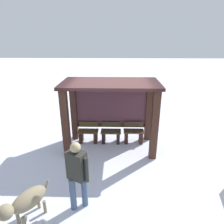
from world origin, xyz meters
TOP-DOWN VIEW (x-y plane):
  - ground_plane at (0.00, 0.00)m, footprint 60.00×60.00m
  - bus_shelter at (0.00, 0.17)m, footprint 3.13×1.63m
  - bench_left_inside at (-0.84, 0.35)m, footprint 0.74×0.40m
  - bench_center_inside at (0.00, 0.35)m, footprint 0.74×0.42m
  - bench_right_inside at (0.84, 0.35)m, footprint 0.74×0.37m
  - person_walking at (-0.64, -2.70)m, footprint 0.57×0.40m
  - dog at (-1.67, -3.11)m, footprint 0.80×1.02m

SIDE VIEW (x-z plane):
  - ground_plane at x=0.00m, z-range 0.00..0.00m
  - bench_left_inside at x=-0.84m, z-range -0.07..0.68m
  - bench_center_inside at x=0.00m, z-range -0.07..0.68m
  - bench_right_inside at x=0.84m, z-range -0.05..0.72m
  - dog at x=-1.67m, z-range 0.15..0.91m
  - person_walking at x=-0.64m, z-range 0.14..1.84m
  - bus_shelter at x=0.00m, z-range 0.47..2.84m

